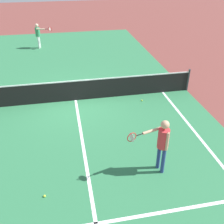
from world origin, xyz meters
The scene contains 9 objects.
ground_plane centered at (0.00, 0.00, 0.00)m, with size 60.00×60.00×0.00m, color brown.
court_surface_inbounds centered at (0.00, 0.00, 0.00)m, with size 10.62×24.40×0.00m, color #2D7247.
line_service_near centered at (0.00, -6.40, 0.00)m, with size 8.22×0.10×0.01m, color white.
line_center_service centered at (0.00, -3.20, 0.00)m, with size 0.10×6.40×0.01m, color white.
net centered at (0.00, 0.00, 0.49)m, with size 10.72×0.09×1.07m.
player_near centered at (2.12, -4.93, 1.10)m, with size 1.25×0.42×1.75m.
player_far centered at (-1.84, 8.19, 1.03)m, with size 1.15×0.69×1.65m.
tennis_ball_near_net centered at (2.89, -0.65, 0.03)m, with size 0.07×0.07×0.07m, color #CCE033.
tennis_ball_mid_court centered at (-1.23, -5.32, 0.03)m, with size 0.07×0.07×0.07m, color #CCE033.
Camera 1 is at (-0.40, -10.42, 5.57)m, focal length 41.97 mm.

